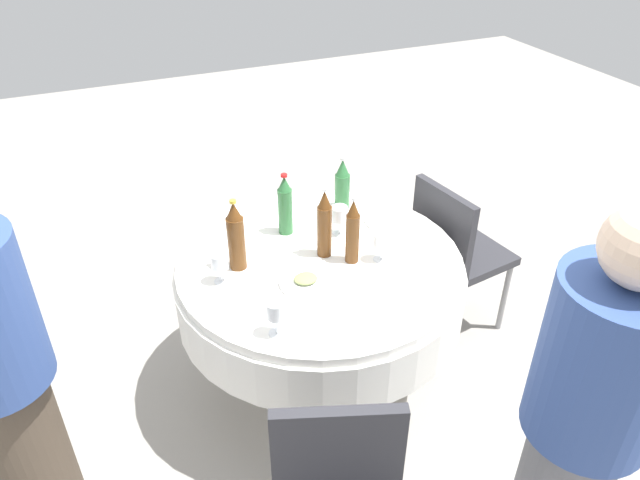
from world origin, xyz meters
TOP-DOWN VIEW (x-y plane):
  - ground_plane at (0.00, 0.00)m, footprint 10.00×10.00m
  - dining_table at (0.00, 0.00)m, footprint 1.24×1.24m
  - bottle_green_front at (-0.27, -0.36)m, footprint 0.07×0.07m
  - bottle_brown_left at (0.33, -0.08)m, footprint 0.07×0.07m
  - bottle_brown_east at (-0.03, -0.02)m, footprint 0.06×0.06m
  - bottle_brown_mid at (-0.12, 0.07)m, footprint 0.06×0.06m
  - bottle_green_west at (0.06, -0.25)m, footprint 0.06×0.06m
  - wine_glass_mid at (0.43, -0.01)m, footprint 0.07×0.07m
  - wine_glass_west at (-0.23, 0.11)m, footprint 0.07×0.07m
  - wine_glass_outer at (-0.16, -0.14)m, footprint 0.07×0.07m
  - wine_glass_right at (0.33, 0.37)m, footprint 0.07×0.07m
  - plate_near at (-0.41, -0.15)m, footprint 0.21×0.21m
  - plate_far at (0.12, 0.14)m, footprint 0.21×0.21m
  - knife_left at (-0.14, 0.33)m, footprint 0.13×0.15m
  - spoon_east at (-0.43, 0.18)m, footprint 0.11×0.16m
  - knife_mid at (0.36, -0.25)m, footprint 0.18×0.04m
  - person_front at (1.22, 0.32)m, footprint 0.34×0.34m
  - person_left at (-0.29, 1.18)m, footprint 0.34×0.34m
  - chair_outer at (-0.78, -0.11)m, footprint 0.45×0.45m

SIDE VIEW (x-z plane):
  - ground_plane at x=0.00m, z-range 0.00..0.00m
  - chair_outer at x=-0.78m, z-range 0.08..0.95m
  - dining_table at x=0.00m, z-range 0.22..0.96m
  - knife_left at x=-0.14m, z-range 0.74..0.74m
  - spoon_east at x=-0.43m, z-range 0.74..0.74m
  - knife_mid at x=0.36m, z-range 0.74..0.74m
  - plate_near at x=-0.41m, z-range 0.74..0.76m
  - plate_far at x=0.12m, z-range 0.73..0.77m
  - person_front at x=1.22m, z-range 0.03..1.56m
  - person_left at x=-0.29m, z-range 0.03..1.58m
  - wine_glass_west at x=-0.23m, z-range 0.77..0.90m
  - wine_glass_mid at x=0.43m, z-range 0.77..0.90m
  - wine_glass_right at x=0.33m, z-range 0.77..0.91m
  - wine_glass_outer at x=-0.16m, z-range 0.77..0.91m
  - bottle_green_front at x=-0.27m, z-range 0.73..0.99m
  - bottle_green_west at x=0.06m, z-range 0.73..1.02m
  - bottle_brown_mid at x=-0.12m, z-range 0.73..1.03m
  - bottle_brown_left at x=0.33m, z-range 0.73..1.05m
  - bottle_brown_east at x=-0.03m, z-range 0.73..1.05m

